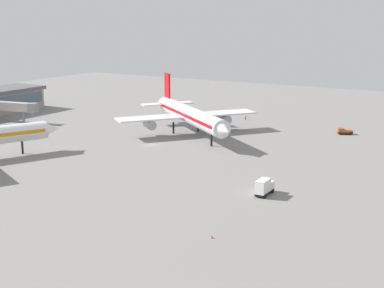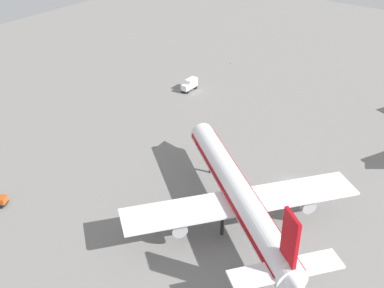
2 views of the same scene
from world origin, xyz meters
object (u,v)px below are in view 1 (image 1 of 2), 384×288
at_px(airplane_at_gate, 189,115).
at_px(ground_crew_worker, 246,117).
at_px(catering_truck, 264,187).
at_px(pushback_tractor, 344,131).
at_px(safety_cone_near_gate, 212,236).

height_order(airplane_at_gate, ground_crew_worker, airplane_at_gate).
bearing_deg(catering_truck, pushback_tractor, 1.61).
bearing_deg(pushback_tractor, safety_cone_near_gate, 63.12).
bearing_deg(ground_crew_worker, catering_truck, -175.88).
bearing_deg(airplane_at_gate, catering_truck, -6.84).
bearing_deg(pushback_tractor, airplane_at_gate, 1.53).
height_order(airplane_at_gate, catering_truck, airplane_at_gate).
distance_m(catering_truck, safety_cone_near_gate, 24.61).
bearing_deg(catering_truck, safety_cone_near_gate, -176.87).
relative_size(airplane_at_gate, ground_crew_worker, 27.11).
bearing_deg(safety_cone_near_gate, catering_truck, -176.08).
bearing_deg(ground_crew_worker, safety_cone_near_gate, 178.57).
distance_m(catering_truck, ground_crew_worker, 81.10).
bearing_deg(pushback_tractor, catering_truck, 62.70).
height_order(ground_crew_worker, safety_cone_near_gate, ground_crew_worker).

